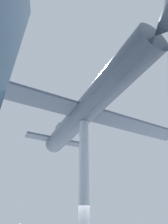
# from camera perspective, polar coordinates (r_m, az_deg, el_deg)

# --- Properties ---
(support_pylon_central) EXTENTS (0.59, 0.59, 7.51)m
(support_pylon_central) POSITION_cam_1_polar(r_m,az_deg,el_deg) (10.51, 0.00, -21.45)
(support_pylon_central) COLOR #B7B7BC
(support_pylon_central) RESTS_ON ground_plane
(suspended_airplane) EXTENTS (17.71, 14.70, 2.63)m
(suspended_airplane) POSITION_cam_1_polar(r_m,az_deg,el_deg) (12.12, 0.48, 0.55)
(suspended_airplane) COLOR #4C5666
(suspended_airplane) RESTS_ON support_pylon_central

